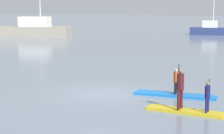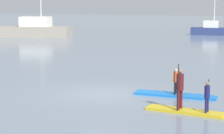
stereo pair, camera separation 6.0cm
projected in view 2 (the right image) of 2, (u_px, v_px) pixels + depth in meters
name	position (u px, v px, depth m)	size (l,w,h in m)	color
ground_plane	(104.00, 94.00, 19.19)	(240.00, 240.00, 0.00)	gray
paddleboard_near	(175.00, 95.00, 18.76)	(3.60, 0.87, 0.10)	blue
paddler_child_solo	(175.00, 80.00, 18.64)	(0.20, 0.39, 1.10)	black
paddleboard_far	(187.00, 111.00, 15.91)	(3.15, 0.93, 0.10)	gold
paddler_adult	(180.00, 86.00, 15.91)	(0.29, 0.49, 1.74)	#4C1419
paddler_child_front	(207.00, 95.00, 15.48)	(0.22, 0.40, 1.19)	#19194C
fishing_boat_green_midground	(34.00, 29.00, 51.07)	(9.34, 4.69, 6.84)	#9E9384
motor_boat_small_navy	(213.00, 30.00, 54.25)	(5.93, 2.21, 5.20)	navy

